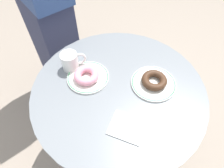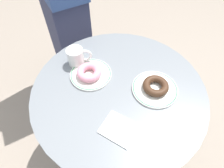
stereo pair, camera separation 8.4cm
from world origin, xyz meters
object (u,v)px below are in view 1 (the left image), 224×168
Objects in this scene: cafe_table at (118,111)px; paper_napkin at (127,127)px; plate_right at (153,83)px; person_figure at (42,0)px; coffee_mug at (71,61)px; donut_pink_frosted at (86,75)px; donut_chocolate at (154,80)px; plate_left at (88,77)px.

cafe_table is 5.97× the size of paper_napkin.
person_figure is at bearing 149.48° from plate_right.
plate_right is 1.80× the size of coffee_mug.
cafe_table is at bearing -7.53° from donut_pink_frosted.
plate_right is 0.02m from donut_chocolate.
plate_left is 0.31m from donut_chocolate.
donut_pink_frosted is 0.59m from person_figure.
person_figure reaches higher than cafe_table.
plate_right is 0.12× the size of person_figure.
donut_pink_frosted is at bearing -32.23° from coffee_mug.
person_figure is at bearing 139.54° from cafe_table.
cafe_table is 0.29m from donut_chocolate.
donut_pink_frosted is at bearing -174.00° from plate_right.
person_figure is at bearing 133.22° from paper_napkin.
paper_napkin is (0.06, -0.18, 0.22)m from cafe_table.
cafe_table is at bearing -11.19° from plate_left.
plate_right reaches higher than paper_napkin.
paper_napkin is (-0.09, -0.24, -0.00)m from plate_right.
paper_napkin is (0.22, -0.20, -0.03)m from donut_pink_frosted.
donut_chocolate is at bearing -90.00° from plate_right.
plate_right is at bearing -30.52° from person_figure.
plate_left is at bearing -47.96° from person_figure.
donut_pink_frosted is at bearing -174.00° from donut_chocolate.
donut_pink_frosted is 1.02× the size of coffee_mug.
paper_napkin is 0.08× the size of person_figure.
paper_napkin is at bearing -110.27° from plate_right.
plate_left is 1.69× the size of donut_pink_frosted.
donut_pink_frosted is at bearing -105.04° from plate_left.
person_figure is at bearing 149.48° from donut_chocolate.
coffee_mug is at bearing 147.77° from donut_pink_frosted.
paper_napkin is at bearing -70.51° from cafe_table.
cafe_table is 0.78m from person_figure.
coffee_mug is (-0.40, 0.03, 0.04)m from plate_right.
plate_right is 0.31m from donut_pink_frosted.
person_figure reaches higher than donut_chocolate.
plate_left is 1.71× the size of donut_chocolate.
plate_left is at bearing -27.07° from coffee_mug.
person_figure reaches higher than plate_left.
coffee_mug reaches higher than paper_napkin.
donut_pink_frosted is (-0.15, 0.02, 0.25)m from cafe_table.
plate_left is 0.03m from donut_pink_frosted.
plate_right is at bearing 69.73° from paper_napkin.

